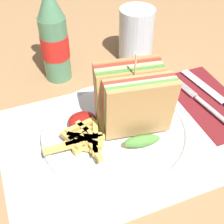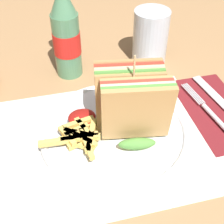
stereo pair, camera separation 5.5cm
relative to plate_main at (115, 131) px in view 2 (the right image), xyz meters
name	(u,v)px [view 2 (the right image)]	position (x,y,z in m)	size (l,w,h in m)	color
ground_plane	(117,144)	(0.00, -0.02, -0.01)	(4.00, 4.00, 0.00)	#9E754C
placemat	(108,140)	(-0.02, -0.01, -0.01)	(0.38, 0.31, 0.00)	silver
plate_main	(115,131)	(0.00, 0.00, 0.00)	(0.27, 0.27, 0.02)	white
club_sandwich	(132,104)	(0.03, -0.01, 0.06)	(0.12, 0.12, 0.15)	tan
fries_pile	(80,136)	(-0.06, -0.01, 0.02)	(0.11, 0.10, 0.02)	#E0B756
ketchup_blob	(82,117)	(-0.05, 0.03, 0.02)	(0.05, 0.04, 0.02)	maroon
napkin	(216,110)	(0.21, 0.02, -0.01)	(0.12, 0.22, 0.00)	maroon
fork	(212,114)	(0.19, 0.00, 0.00)	(0.04, 0.17, 0.01)	silver
coke_bottle_near	(66,34)	(-0.05, 0.22, 0.09)	(0.06, 0.06, 0.23)	#4C7F5B
glass_near	(150,40)	(0.14, 0.22, 0.04)	(0.08, 0.08, 0.12)	silver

